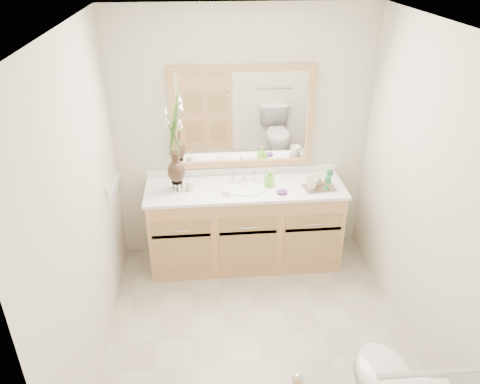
{
  "coord_description": "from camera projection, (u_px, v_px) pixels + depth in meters",
  "views": [
    {
      "loc": [
        -0.39,
        -2.78,
        2.84
      ],
      "look_at": [
        -0.08,
        0.65,
        0.98
      ],
      "focal_mm": 35.0,
      "sensor_mm": 36.0,
      "label": 1
    }
  ],
  "objects": [
    {
      "name": "purple_dish",
      "position": [
        282.0,
        192.0,
        4.2
      ],
      "size": [
        0.12,
        0.1,
        0.04
      ],
      "primitive_type": "ellipsoid",
      "rotation": [
        0.0,
        0.0,
        -0.19
      ],
      "color": "#622571",
      "rests_on": "counter"
    },
    {
      "name": "soap_dish",
      "position": [
        226.0,
        193.0,
        4.19
      ],
      "size": [
        0.1,
        0.1,
        0.03
      ],
      "color": "beige",
      "rests_on": "counter"
    },
    {
      "name": "vanity",
      "position": [
        245.0,
        226.0,
        4.52
      ],
      "size": [
        1.8,
        0.55,
        0.8
      ],
      "color": "tan",
      "rests_on": "floor"
    },
    {
      "name": "wall_right",
      "position": [
        426.0,
        200.0,
        3.35
      ],
      "size": [
        0.02,
        2.6,
        2.4
      ],
      "primitive_type": "cube",
      "color": "silver",
      "rests_on": "floor"
    },
    {
      "name": "mirror",
      "position": [
        243.0,
        118.0,
        4.27
      ],
      "size": [
        1.32,
        0.04,
        0.97
      ],
      "color": "white",
      "rests_on": "wall_back"
    },
    {
      "name": "wall_back",
      "position": [
        242.0,
        138.0,
        4.39
      ],
      "size": [
        2.4,
        0.02,
        2.4
      ],
      "primitive_type": "cube",
      "color": "silver",
      "rests_on": "floor"
    },
    {
      "name": "wall_left",
      "position": [
        84.0,
        216.0,
        3.16
      ],
      "size": [
        0.02,
        2.6,
        2.4
      ],
      "primitive_type": "cube",
      "color": "silver",
      "rests_on": "floor"
    },
    {
      "name": "mug_right",
      "position": [
        317.0,
        180.0,
        4.31
      ],
      "size": [
        0.12,
        0.11,
        0.09
      ],
      "primitive_type": "imported",
      "rotation": [
        0.0,
        0.0,
        0.34
      ],
      "color": "beige",
      "rests_on": "tray"
    },
    {
      "name": "tray",
      "position": [
        319.0,
        187.0,
        4.3
      ],
      "size": [
        0.3,
        0.23,
        0.01
      ],
      "primitive_type": "cube",
      "rotation": [
        0.0,
        0.0,
        0.15
      ],
      "color": "brown",
      "rests_on": "counter"
    },
    {
      "name": "tumbler",
      "position": [
        190.0,
        186.0,
        4.25
      ],
      "size": [
        0.07,
        0.07,
        0.09
      ],
      "primitive_type": "cylinder",
      "color": "beige",
      "rests_on": "counter"
    },
    {
      "name": "goblet_front",
      "position": [
        328.0,
        180.0,
        4.21
      ],
      "size": [
        0.06,
        0.06,
        0.14
      ],
      "color": "#246C39",
      "rests_on": "tray"
    },
    {
      "name": "floor",
      "position": [
        257.0,
        334.0,
        3.82
      ],
      "size": [
        2.6,
        2.6,
        0.0
      ],
      "primitive_type": "plane",
      "color": "beige",
      "rests_on": "ground"
    },
    {
      "name": "goblet_back",
      "position": [
        330.0,
        174.0,
        4.31
      ],
      "size": [
        0.06,
        0.06,
        0.14
      ],
      "color": "#246C39",
      "rests_on": "tray"
    },
    {
      "name": "grab_bar",
      "position": [
        432.0,
        373.0,
        2.32
      ],
      "size": [
        0.55,
        0.03,
        0.03
      ],
      "primitive_type": "cylinder",
      "rotation": [
        0.0,
        1.57,
        0.0
      ],
      "color": "silver",
      "rests_on": "wall_front"
    },
    {
      "name": "flower_vase",
      "position": [
        174.0,
        137.0,
        4.04
      ],
      "size": [
        0.18,
        0.18,
        0.75
      ],
      "rotation": [
        0.0,
        0.0,
        0.4
      ],
      "color": "black",
      "rests_on": "counter"
    },
    {
      "name": "wall_front",
      "position": [
        297.0,
        352.0,
        2.11
      ],
      "size": [
        2.4,
        0.02,
        2.4
      ],
      "primitive_type": "cube",
      "color": "silver",
      "rests_on": "floor"
    },
    {
      "name": "sink",
      "position": [
        245.0,
        193.0,
        4.33
      ],
      "size": [
        0.38,
        0.34,
        0.23
      ],
      "color": "white",
      "rests_on": "counter"
    },
    {
      "name": "mug_left",
      "position": [
        312.0,
        183.0,
        4.23
      ],
      "size": [
        0.14,
        0.13,
        0.11
      ],
      "primitive_type": "imported",
      "rotation": [
        0.0,
        0.0,
        0.32
      ],
      "color": "beige",
      "rests_on": "tray"
    },
    {
      "name": "soap_bottle",
      "position": [
        269.0,
        179.0,
        4.3
      ],
      "size": [
        0.09,
        0.09,
        0.15
      ],
      "primitive_type": "imported",
      "rotation": [
        0.0,
        0.0,
        -0.42
      ],
      "color": "#71D732",
      "rests_on": "counter"
    },
    {
      "name": "switch_plate",
      "position": [
        108.0,
        191.0,
        3.93
      ],
      "size": [
        0.02,
        0.12,
        0.12
      ],
      "primitive_type": "cube",
      "color": "white",
      "rests_on": "wall_left"
    },
    {
      "name": "counter",
      "position": [
        245.0,
        188.0,
        4.32
      ],
      "size": [
        1.84,
        0.57,
        0.03
      ],
      "primitive_type": "cube",
      "color": "white",
      "rests_on": "vanity"
    },
    {
      "name": "ceiling",
      "position": [
        264.0,
        27.0,
        2.68
      ],
      "size": [
        2.4,
        2.6,
        0.02
      ],
      "primitive_type": "cube",
      "color": "white",
      "rests_on": "wall_back"
    }
  ]
}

